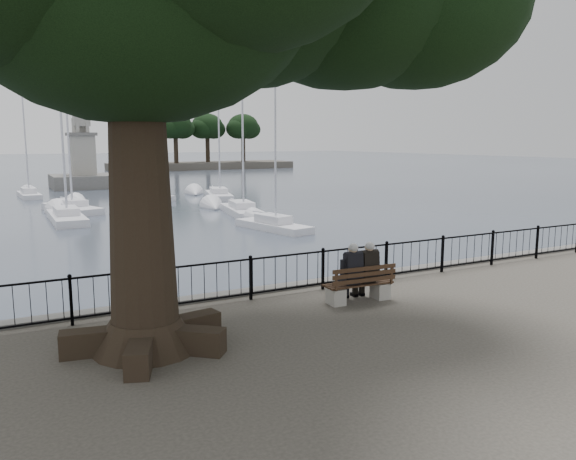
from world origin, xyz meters
TOP-DOWN VIEW (x-y plane):
  - harbor at (0.00, 3.00)m, footprint 260.00×260.00m
  - railing at (0.00, 2.50)m, footprint 22.06×0.06m
  - bench at (1.18, 1.15)m, footprint 1.71×0.59m
  - person_left at (0.97, 1.26)m, footprint 0.42×0.71m
  - person_right at (1.41, 1.24)m, footprint 0.42×0.71m
  - lion_monument at (2.00, 49.93)m, footprint 6.10×6.10m
  - sailboat_b at (-2.47, 25.66)m, footprint 1.74×6.17m
  - sailboat_c at (6.91, 17.20)m, footprint 2.45×5.24m
  - sailboat_d at (7.94, 23.86)m, footprint 2.67×6.21m
  - sailboat_f at (-1.60, 30.24)m, footprint 3.40×6.20m
  - sailboat_g at (10.32, 34.20)m, footprint 3.10×6.27m
  - sailboat_h at (-3.50, 42.09)m, footprint 1.71×5.19m
  - sailboat_i at (4.71, 35.95)m, footprint 3.59×5.95m
  - far_shore at (25.54, 79.46)m, footprint 30.00×8.60m

SIDE VIEW (x-z plane):
  - sailboat_d at x=7.94m, z-range -5.94..4.54m
  - sailboat_c at x=6.91m, z-range -5.55..4.15m
  - sailboat_g at x=10.32m, z-range -6.40..5.04m
  - sailboat_b at x=-2.47m, z-range -6.78..5.45m
  - sailboat_i at x=4.71m, z-range -6.68..5.36m
  - sailboat_h at x=-3.50m, z-range -6.65..5.36m
  - sailboat_f at x=-1.60m, z-range -7.22..5.95m
  - harbor at x=0.00m, z-range -1.10..0.10m
  - bench at x=1.18m, z-range -0.14..0.76m
  - railing at x=0.00m, z-range 0.06..1.06m
  - person_left at x=0.97m, z-range -0.06..1.36m
  - person_right at x=1.41m, z-range -0.06..1.36m
  - lion_monument at x=2.00m, z-range -3.23..5.74m
  - far_shore at x=25.54m, z-range -1.59..7.59m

